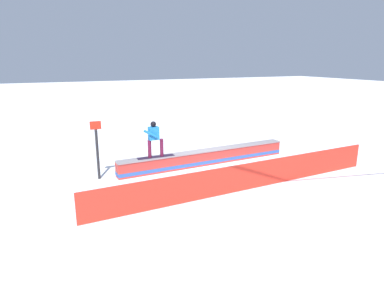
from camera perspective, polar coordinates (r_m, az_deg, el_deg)
The scene contains 5 objects.
ground_plane at distance 14.27m, azimuth 2.45°, elevation -3.50°, with size 120.00×120.00×0.00m, color white.
grind_box at distance 14.19m, azimuth 2.46°, elevation -2.39°, with size 7.81×0.88×0.64m.
snowboarder at distance 12.93m, azimuth -6.58°, elevation 1.08°, with size 1.50×0.42×1.44m.
safety_fence at distance 11.55m, azimuth 9.59°, elevation -5.59°, with size 11.36×0.06×0.95m, color red.
trail_marker at distance 12.70m, azimuth -16.13°, elevation -0.79°, with size 0.40×0.10×2.22m.
Camera 1 is at (6.18, 12.09, 4.39)m, focal length 30.72 mm.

